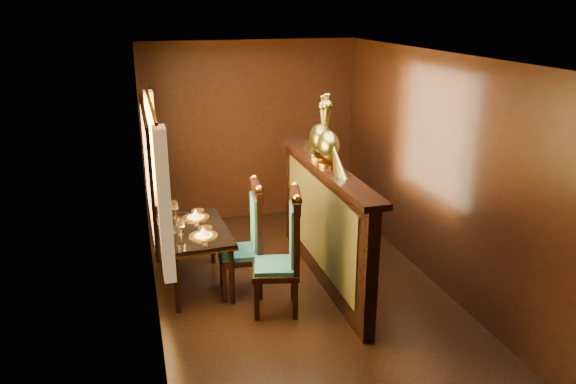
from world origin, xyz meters
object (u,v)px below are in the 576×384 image
object	(u,v)px
dining_table	(195,234)
chair_left	(288,248)
chair_right	(250,235)
peacock_right	(321,126)
peacock_left	(329,132)

from	to	relation	value
dining_table	chair_left	size ratio (longest dim) A/B	0.91
chair_right	peacock_right	xyz separation A→B (m)	(0.83, 0.21, 1.07)
peacock_right	peacock_left	bearing A→B (deg)	-90.00
dining_table	chair_right	world-z (taller)	chair_right
chair_right	peacock_right	distance (m)	1.37
dining_table	peacock_right	bearing A→B (deg)	-6.24
chair_right	peacock_left	xyz separation A→B (m)	(0.83, -0.04, 1.06)
dining_table	chair_right	distance (m)	0.62
dining_table	peacock_left	size ratio (longest dim) A/B	1.67
peacock_left	peacock_right	size ratio (longest dim) A/B	0.96
chair_left	chair_right	size ratio (longest dim) A/B	1.03
chair_right	peacock_right	size ratio (longest dim) A/B	1.71
peacock_right	chair_right	bearing A→B (deg)	-166.00
dining_table	peacock_right	size ratio (longest dim) A/B	1.60
chair_right	chair_left	bearing A→B (deg)	-54.93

